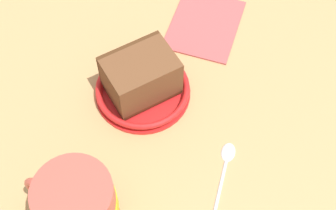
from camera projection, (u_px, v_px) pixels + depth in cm
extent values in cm
cube|color=tan|center=(167.00, 112.00, 71.23)|extent=(157.30, 157.30, 2.08)
cylinder|color=red|center=(143.00, 91.00, 71.38)|extent=(14.42, 14.42, 0.98)
torus|color=red|center=(143.00, 88.00, 70.57)|extent=(14.18, 14.18, 0.91)
cube|color=#472814|center=(143.00, 89.00, 70.71)|extent=(11.58, 12.04, 0.60)
cube|color=brown|center=(142.00, 76.00, 67.86)|extent=(11.58, 12.04, 6.09)
cube|color=#472814|center=(130.00, 58.00, 69.54)|extent=(6.80, 8.14, 6.09)
cylinder|color=#BF4C3F|center=(78.00, 205.00, 57.68)|extent=(9.70, 9.70, 9.33)
cylinder|color=yellow|center=(78.00, 207.00, 58.16)|extent=(9.90, 9.90, 2.82)
cylinder|color=brown|center=(73.00, 196.00, 55.19)|extent=(8.54, 8.54, 0.40)
torus|color=#BF4C3F|center=(43.00, 190.00, 58.67)|extent=(5.14, 1.18, 5.11)
ellipsoid|color=silver|center=(228.00, 151.00, 66.23)|extent=(2.29, 3.18, 0.80)
cylinder|color=silver|center=(220.00, 187.00, 63.57)|extent=(1.29, 8.03, 0.50)
cube|color=#B24C4C|center=(206.00, 24.00, 78.64)|extent=(11.64, 14.51, 0.60)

